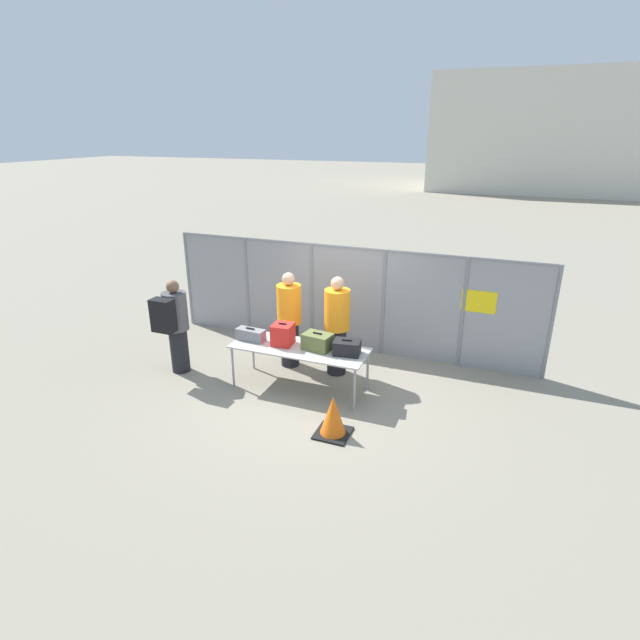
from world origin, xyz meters
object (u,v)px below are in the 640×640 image
(suitcase_red, at_px, (283,334))
(suitcase_olive, at_px, (317,342))
(security_worker_near, at_px, (337,325))
(suitcase_black, at_px, (347,347))
(suitcase_grey, at_px, (251,335))
(traffic_cone, at_px, (333,417))
(utility_trailer, at_px, (418,299))
(inspection_table, at_px, (299,350))
(security_worker_far, at_px, (289,319))
(traveler_hooded, at_px, (174,324))

(suitcase_red, relative_size, suitcase_olive, 0.77)
(security_worker_near, bearing_deg, suitcase_black, 125.00)
(suitcase_grey, bearing_deg, suitcase_black, 2.25)
(security_worker_near, distance_m, traffic_cone, 2.08)
(suitcase_black, xyz_separation_m, utility_trailer, (0.34, 4.28, -0.48))
(inspection_table, bearing_deg, suitcase_grey, -178.42)
(suitcase_black, distance_m, traffic_cone, 1.30)
(suitcase_red, bearing_deg, suitcase_grey, -176.23)
(suitcase_red, xyz_separation_m, traffic_cone, (1.31, -1.12, -0.65))
(suitcase_olive, xyz_separation_m, suitcase_black, (0.51, -0.00, -0.02))
(suitcase_olive, distance_m, security_worker_far, 1.10)
(suitcase_grey, relative_size, suitcase_red, 1.34)
(suitcase_red, distance_m, traffic_cone, 1.84)
(suitcase_grey, xyz_separation_m, traveler_hooded, (-1.39, -0.24, 0.09))
(inspection_table, relative_size, suitcase_grey, 4.44)
(traveler_hooded, relative_size, security_worker_far, 0.96)
(suitcase_grey, distance_m, security_worker_near, 1.52)
(suitcase_grey, bearing_deg, inspection_table, 1.58)
(security_worker_near, relative_size, traffic_cone, 2.93)
(inspection_table, height_order, suitcase_red, suitcase_red)
(inspection_table, height_order, security_worker_far, security_worker_far)
(inspection_table, relative_size, traveler_hooded, 1.33)
(suitcase_olive, bearing_deg, traffic_cone, -58.66)
(suitcase_olive, height_order, traveler_hooded, traveler_hooded)
(security_worker_far, xyz_separation_m, utility_trailer, (1.69, 3.56, -0.53))
(security_worker_far, bearing_deg, traffic_cone, 154.61)
(suitcase_grey, relative_size, suitcase_olive, 1.03)
(suitcase_grey, xyz_separation_m, suitcase_black, (1.72, 0.07, 0.01))
(inspection_table, xyz_separation_m, traffic_cone, (1.01, -1.11, -0.42))
(inspection_table, bearing_deg, utility_trailer, 75.00)
(suitcase_olive, height_order, security_worker_far, security_worker_far)
(suitcase_grey, bearing_deg, utility_trailer, 64.63)
(traffic_cone, bearing_deg, suitcase_red, 139.58)
(suitcase_grey, xyz_separation_m, security_worker_far, (0.37, 0.79, 0.07))
(suitcase_grey, bearing_deg, security_worker_far, 64.74)
(security_worker_near, bearing_deg, security_worker_far, 4.66)
(suitcase_olive, relative_size, traffic_cone, 0.81)
(suitcase_black, xyz_separation_m, security_worker_near, (-0.43, 0.72, 0.06))
(suitcase_grey, relative_size, traveler_hooded, 0.30)
(suitcase_black, bearing_deg, suitcase_red, -178.55)
(security_worker_far, relative_size, utility_trailer, 0.49)
(security_worker_far, bearing_deg, security_worker_near, -154.56)
(inspection_table, xyz_separation_m, suitcase_black, (0.82, 0.04, 0.16))
(suitcase_olive, bearing_deg, traveler_hooded, -173.17)
(inspection_table, distance_m, suitcase_black, 0.84)
(suitcase_olive, xyz_separation_m, security_worker_far, (-0.84, 0.72, 0.03))
(traffic_cone, bearing_deg, utility_trailer, 88.41)
(suitcase_black, relative_size, security_worker_far, 0.26)
(suitcase_grey, bearing_deg, security_worker_near, 31.49)
(security_worker_far, bearing_deg, utility_trailer, -90.33)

